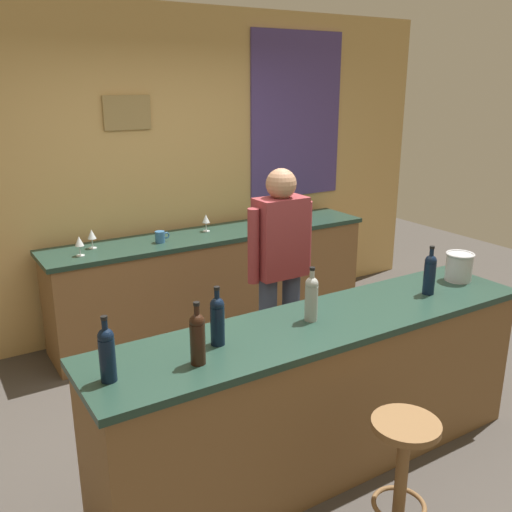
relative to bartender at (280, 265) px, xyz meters
The scene contains 16 objects.
ground_plane 1.10m from the bartender, 123.08° to the right, with size 10.00×10.00×0.00m, color #423D38.
back_wall 1.64m from the bartender, 100.19° to the left, with size 6.00×0.09×2.80m.
bar_counter 1.05m from the bartender, 109.61° to the right, with size 2.68×0.60×0.92m.
side_counter 1.27m from the bartender, 85.81° to the left, with size 2.97×0.56×0.90m.
bartender is the anchor object (origin of this frame).
bar_stool 1.68m from the bartender, 103.04° to the right, with size 0.32×0.32×0.68m.
wine_bottle_a 1.77m from the bartender, 149.24° to the right, with size 0.07×0.07×0.31m.
wine_bottle_b 1.48m from the bartender, 139.09° to the right, with size 0.07×0.07×0.31m.
wine_bottle_c 1.27m from the bartender, 138.40° to the right, with size 0.07×0.07×0.31m.
wine_bottle_d 0.93m from the bartender, 113.70° to the right, with size 0.07×0.07×0.31m.
wine_bottle_e 1.04m from the bartender, 61.60° to the right, with size 0.07×0.07×0.31m.
ice_bucket 1.19m from the bartender, 44.70° to the right, with size 0.19×0.19×0.19m.
wine_glass_a 1.55m from the bartender, 135.31° to the left, with size 0.07×0.07×0.16m.
wine_glass_b 1.57m from the bartender, 127.73° to the left, with size 0.07×0.07×0.16m.
wine_glass_c 1.24m from the bartender, 87.66° to the left, with size 0.07×0.07×0.16m.
coffee_mug 1.20m from the bartender, 111.20° to the left, with size 0.12×0.08×0.09m.
Camera 1 is at (-1.83, -2.64, 2.18)m, focal length 39.72 mm.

